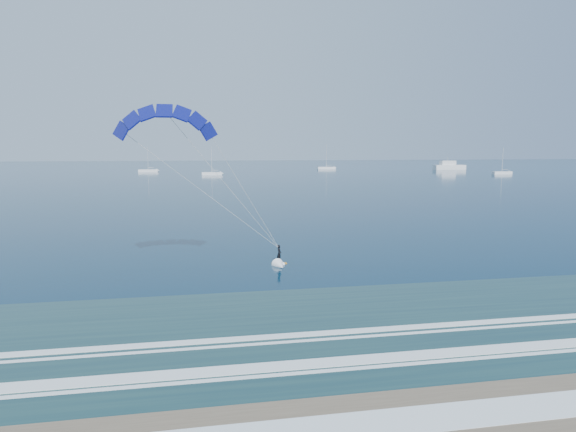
% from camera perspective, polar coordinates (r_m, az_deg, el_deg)
% --- Properties ---
extents(ground, '(900.00, 900.00, 0.00)m').
position_cam_1_polar(ground, '(23.56, 19.06, -19.70)').
color(ground, '#082E46').
rests_on(ground, ground).
extents(kitesurfer_rig, '(15.98, 7.78, 15.08)m').
position_cam_1_polar(kitesurfer_rig, '(43.24, -7.06, 3.60)').
color(kitesurfer_rig, orange).
rests_on(kitesurfer_rig, ground).
extents(motor_yacht, '(16.34, 4.36, 6.58)m').
position_cam_1_polar(motor_yacht, '(275.80, 17.45, 5.31)').
color(motor_yacht, white).
rests_on(motor_yacht, ground).
extents(sailboat_1, '(8.67, 2.40, 11.69)m').
position_cam_1_polar(sailboat_1, '(243.99, -15.28, 4.89)').
color(sailboat_1, white).
rests_on(sailboat_1, ground).
extents(sailboat_2, '(8.04, 2.40, 11.25)m').
position_cam_1_polar(sailboat_2, '(210.27, -8.46, 4.70)').
color(sailboat_2, white).
rests_on(sailboat_2, ground).
extents(sailboat_3, '(9.47, 2.40, 12.78)m').
position_cam_1_polar(sailboat_3, '(269.95, 4.29, 5.36)').
color(sailboat_3, white).
rests_on(sailboat_3, ground).
extents(sailboat_4, '(8.13, 2.40, 11.10)m').
position_cam_1_polar(sailboat_4, '(232.58, 22.68, 4.46)').
color(sailboat_4, white).
rests_on(sailboat_4, ground).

